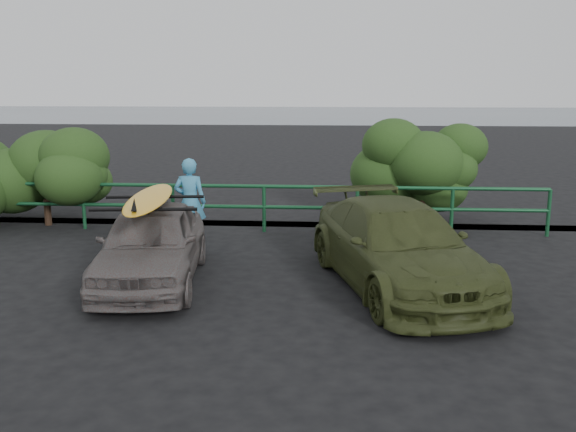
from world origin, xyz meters
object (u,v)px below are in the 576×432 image
sedan (151,244)px  olive_vehicle (398,247)px  guardrail (218,208)px  surfboard (149,198)px  man (190,202)px

sedan → olive_vehicle: olive_vehicle is taller
guardrail → olive_vehicle: size_ratio=3.05×
guardrail → surfboard: size_ratio=4.80×
guardrail → sedan: sedan is taller
sedan → man: 2.48m
man → olive_vehicle: bearing=150.4°
guardrail → sedan: 3.72m
surfboard → olive_vehicle: bearing=-5.9°
guardrail → olive_vehicle: bearing=-46.3°
guardrail → sedan: bearing=-96.6°
man → surfboard: size_ratio=0.60×
surfboard → sedan: bearing=173.7°
sedan → surfboard: bearing=-6.3°
olive_vehicle → man: 4.56m
guardrail → man: bearing=-105.3°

